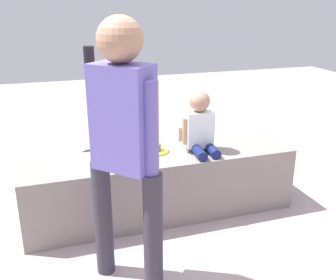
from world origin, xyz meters
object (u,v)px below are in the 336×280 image
adult_standing (124,135)px  handbag_black_leather (143,152)px  cake_plate (155,149)px  child_seated (200,126)px  gift_bag (84,182)px  handbag_brown_canvas (192,138)px  cake_box_white (236,166)px  water_bottle_near_gift (49,197)px  party_cup_red (202,171)px

adult_standing → handbag_black_leather: adult_standing is taller
cake_plate → handbag_black_leather: size_ratio=0.62×
child_seated → gift_bag: bearing=153.2°
handbag_brown_canvas → handbag_black_leather: bearing=-156.9°
child_seated → gift_bag: child_seated is taller
handbag_brown_canvas → gift_bag: bearing=-146.7°
adult_standing → cake_box_white: bearing=42.0°
child_seated → cake_box_white: bearing=40.6°
water_bottle_near_gift → cake_box_white: 1.82m
cake_box_white → handbag_brown_canvas: bearing=101.5°
cake_plate → handbag_brown_canvas: bearing=56.7°
child_seated → cake_plate: child_seated is taller
water_bottle_near_gift → cake_box_white: (1.81, 0.12, -0.01)m
party_cup_red → cake_box_white: cake_box_white is taller
cake_box_white → water_bottle_near_gift: bearing=-176.1°
handbag_brown_canvas → water_bottle_near_gift: bearing=-150.9°
party_cup_red → handbag_black_leather: handbag_black_leather is taller
cake_box_white → handbag_brown_canvas: size_ratio=0.85×
water_bottle_near_gift → party_cup_red: bearing=6.9°
water_bottle_near_gift → handbag_brown_canvas: (1.65, 0.92, 0.05)m
gift_bag → handbag_black_leather: (0.68, 0.60, -0.03)m
cake_box_white → gift_bag: bearing=-176.5°
party_cup_red → handbag_brown_canvas: size_ratio=0.26×
cake_plate → adult_standing: bearing=-116.8°
water_bottle_near_gift → cake_box_white: bearing=3.9°
handbag_black_leather → handbag_brown_canvas: size_ratio=1.01×
water_bottle_near_gift → gift_bag: bearing=5.7°
cake_plate → cake_box_white: (0.97, 0.44, -0.46)m
cake_plate → handbag_brown_canvas: size_ratio=0.63×
cake_plate → party_cup_red: cake_plate is taller
child_seated → water_bottle_near_gift: size_ratio=2.56×
gift_bag → handbag_black_leather: 0.91m
gift_bag → handbag_brown_canvas: gift_bag is taller
cake_box_white → child_seated: bearing=-139.4°
cake_box_white → handbag_brown_canvas: (-0.16, 0.80, 0.06)m
gift_bag → cake_box_white: gift_bag is taller
cake_plate → handbag_black_leather: (0.15, 0.95, -0.40)m
adult_standing → water_bottle_near_gift: size_ratio=8.37×
gift_bag → handbag_brown_canvas: (1.35, 0.89, -0.04)m
cake_box_white → handbag_brown_canvas: handbag_brown_canvas is taller
handbag_black_leather → water_bottle_near_gift: bearing=-147.2°
water_bottle_near_gift → handbag_black_leather: bearing=32.8°
child_seated → water_bottle_near_gift: bearing=160.6°
party_cup_red → gift_bag: bearing=-172.8°
child_seated → water_bottle_near_gift: 1.41m
party_cup_red → cake_box_white: size_ratio=0.31×
party_cup_red → water_bottle_near_gift: bearing=-173.1°
water_bottle_near_gift → handbag_black_leather: handbag_black_leather is taller
child_seated → water_bottle_near_gift: (-1.18, 0.42, -0.64)m
cake_plate → gift_bag: 0.74m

